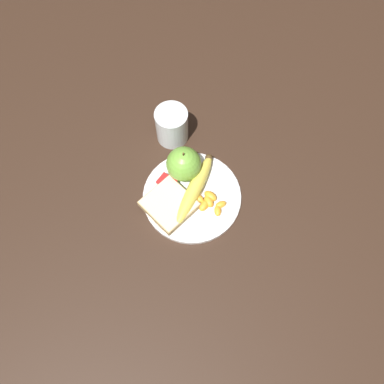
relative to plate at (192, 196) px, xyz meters
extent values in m
plane|color=#332116|center=(0.00, 0.00, -0.01)|extent=(3.00, 3.00, 0.00)
cylinder|color=white|center=(0.00, 0.00, 0.00)|extent=(0.23, 0.23, 0.01)
torus|color=white|center=(0.00, 0.00, 0.00)|extent=(0.23, 0.23, 0.01)
cylinder|color=silver|center=(-0.14, 0.11, 0.04)|extent=(0.08, 0.08, 0.09)
cylinder|color=yellow|center=(-0.14, 0.11, 0.03)|extent=(0.07, 0.07, 0.08)
sphere|color=#72B23D|center=(-0.05, 0.04, 0.05)|extent=(0.08, 0.08, 0.08)
cylinder|color=brown|center=(-0.05, 0.04, 0.09)|extent=(0.00, 0.00, 0.01)
ellipsoid|color=#E0CC4C|center=(0.00, 0.01, 0.02)|extent=(0.07, 0.20, 0.03)
sphere|color=#473319|center=(-0.02, 0.10, 0.02)|extent=(0.02, 0.02, 0.02)
cube|color=tan|center=(-0.03, -0.05, 0.02)|extent=(0.12, 0.12, 0.02)
cube|color=beige|center=(-0.03, -0.05, 0.02)|extent=(0.12, 0.11, 0.02)
cube|color=silver|center=(0.03, 0.03, 0.01)|extent=(0.08, 0.10, 0.00)
cube|color=silver|center=(-0.02, -0.03, 0.01)|extent=(0.05, 0.06, 0.00)
cube|color=white|center=(-0.06, -0.01, 0.01)|extent=(0.04, 0.03, 0.02)
cube|color=#B21E1E|center=(-0.06, -0.01, 0.02)|extent=(0.04, 0.03, 0.00)
ellipsoid|color=#F9A32D|center=(0.02, -0.04, 0.01)|extent=(0.03, 0.03, 0.01)
ellipsoid|color=#F9A32D|center=(0.04, 0.02, 0.01)|extent=(0.03, 0.02, 0.02)
ellipsoid|color=#F9A32D|center=(0.07, 0.00, 0.01)|extent=(0.03, 0.03, 0.02)
ellipsoid|color=#F9A32D|center=(0.07, 0.02, 0.01)|extent=(0.03, 0.03, 0.01)
ellipsoid|color=#F9A32D|center=(0.04, -0.01, 0.01)|extent=(0.02, 0.03, 0.02)
ellipsoid|color=#F9A32D|center=(0.02, 0.00, 0.01)|extent=(0.03, 0.02, 0.02)
ellipsoid|color=#F9A32D|center=(0.04, 0.01, 0.01)|extent=(0.04, 0.03, 0.02)
camera|label=1|loc=(0.21, -0.29, 0.82)|focal=35.00mm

